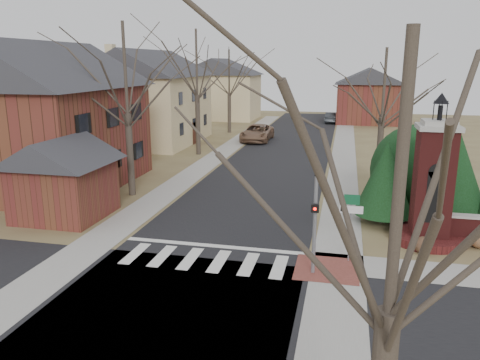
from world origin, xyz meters
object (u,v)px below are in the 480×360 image
(traffic_signal_pole, at_px, (315,207))
(pickup_truck, at_px, (257,133))
(sign_post, at_px, (351,214))
(distant_car, at_px, (332,117))
(brick_gate_monument, at_px, (432,194))

(traffic_signal_pole, height_order, pickup_truck, traffic_signal_pole)
(sign_post, distance_m, distant_car, 44.48)
(distant_car, bearing_deg, pickup_truck, 70.14)
(traffic_signal_pole, xyz_separation_m, sign_post, (1.29, 1.41, -0.64))
(traffic_signal_pole, distance_m, brick_gate_monument, 6.47)
(sign_post, distance_m, pickup_truck, 29.45)
(brick_gate_monument, bearing_deg, distant_car, 97.70)
(sign_post, relative_size, brick_gate_monument, 0.42)
(pickup_truck, bearing_deg, sign_post, -71.94)
(pickup_truck, distance_m, distant_car, 17.74)
(traffic_signal_pole, height_order, distant_car, traffic_signal_pole)
(sign_post, height_order, brick_gate_monument, brick_gate_monument)
(sign_post, height_order, distant_car, sign_post)
(traffic_signal_pole, bearing_deg, pickup_truck, 104.66)
(distant_car, bearing_deg, brick_gate_monument, 100.38)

